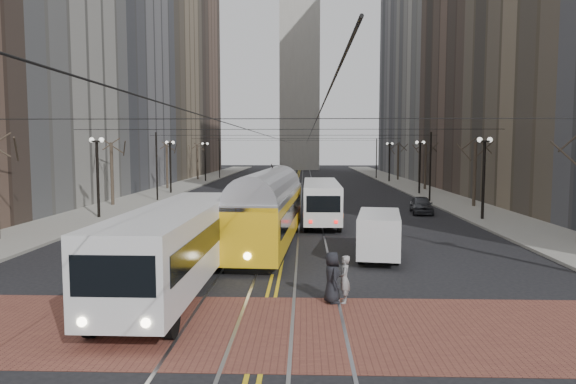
# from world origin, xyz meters

# --- Properties ---
(ground) EXTENTS (260.00, 260.00, 0.00)m
(ground) POSITION_xyz_m (0.00, 0.00, 0.00)
(ground) COLOR black
(ground) RESTS_ON ground
(sidewalk_left) EXTENTS (5.00, 140.00, 0.15)m
(sidewalk_left) POSITION_xyz_m (-15.00, 45.00, 0.07)
(sidewalk_left) COLOR gray
(sidewalk_left) RESTS_ON ground
(sidewalk_right) EXTENTS (5.00, 140.00, 0.15)m
(sidewalk_right) POSITION_xyz_m (15.00, 45.00, 0.07)
(sidewalk_right) COLOR gray
(sidewalk_right) RESTS_ON ground
(crosswalk_band) EXTENTS (25.00, 6.00, 0.01)m
(crosswalk_band) POSITION_xyz_m (0.00, -4.00, 0.01)
(crosswalk_band) COLOR brown
(crosswalk_band) RESTS_ON ground
(streetcar_rails) EXTENTS (4.80, 130.00, 0.02)m
(streetcar_rails) POSITION_xyz_m (0.00, 45.00, 0.00)
(streetcar_rails) COLOR gray
(streetcar_rails) RESTS_ON ground
(centre_lines) EXTENTS (0.42, 130.00, 0.01)m
(centre_lines) POSITION_xyz_m (0.00, 45.00, 0.01)
(centre_lines) COLOR gold
(centre_lines) RESTS_ON ground
(building_left_mid) EXTENTS (16.00, 20.00, 34.00)m
(building_left_mid) POSITION_xyz_m (-25.50, 46.00, 17.00)
(building_left_mid) COLOR slate
(building_left_mid) RESTS_ON ground
(building_left_midfar) EXTENTS (20.00, 20.00, 52.00)m
(building_left_midfar) POSITION_xyz_m (-27.50, 66.00, 26.00)
(building_left_midfar) COLOR #806F58
(building_left_midfar) RESTS_ON ground
(building_left_far) EXTENTS (16.00, 20.00, 40.00)m
(building_left_far) POSITION_xyz_m (-25.50, 86.00, 20.00)
(building_left_far) COLOR brown
(building_left_far) RESTS_ON ground
(building_right_mid) EXTENTS (16.00, 20.00, 34.00)m
(building_right_mid) POSITION_xyz_m (25.50, 46.00, 17.00)
(building_right_mid) COLOR brown
(building_right_mid) RESTS_ON ground
(building_right_midfar) EXTENTS (20.00, 20.00, 52.00)m
(building_right_midfar) POSITION_xyz_m (27.50, 66.00, 26.00)
(building_right_midfar) COLOR #98968F
(building_right_midfar) RESTS_ON ground
(building_right_far) EXTENTS (16.00, 20.00, 40.00)m
(building_right_far) POSITION_xyz_m (25.50, 86.00, 20.00)
(building_right_far) COLOR slate
(building_right_far) RESTS_ON ground
(clock_tower) EXTENTS (12.00, 12.00, 66.00)m
(clock_tower) POSITION_xyz_m (0.00, 102.00, 35.96)
(clock_tower) COLOR #B2AFA5
(clock_tower) RESTS_ON ground
(lamp_posts) EXTENTS (27.60, 57.20, 5.60)m
(lamp_posts) POSITION_xyz_m (-0.00, 28.75, 2.80)
(lamp_posts) COLOR black
(lamp_posts) RESTS_ON ground
(street_trees) EXTENTS (31.68, 53.28, 5.60)m
(street_trees) POSITION_xyz_m (0.00, 35.25, 2.80)
(street_trees) COLOR #382D23
(street_trees) RESTS_ON ground
(trolley_wires) EXTENTS (25.96, 120.00, 6.60)m
(trolley_wires) POSITION_xyz_m (0.00, 34.83, 3.77)
(trolley_wires) COLOR black
(trolley_wires) RESTS_ON ground
(transit_bus) EXTENTS (2.66, 12.11, 3.02)m
(transit_bus) POSITION_xyz_m (-3.50, 0.00, 1.51)
(transit_bus) COLOR silver
(transit_bus) RESTS_ON ground
(streetcar) EXTENTS (3.23, 13.32, 3.11)m
(streetcar) POSITION_xyz_m (-0.71, 8.18, 1.56)
(streetcar) COLOR gold
(streetcar) RESTS_ON ground
(rear_bus) EXTENTS (2.40, 10.72, 2.79)m
(rear_bus) POSITION_xyz_m (2.30, 16.94, 1.40)
(rear_bus) COLOR white
(rear_bus) RESTS_ON ground
(cargo_van) EXTENTS (2.57, 5.05, 2.13)m
(cargo_van) POSITION_xyz_m (4.62, 5.38, 1.07)
(cargo_van) COLOR silver
(cargo_van) RESTS_ON ground
(sedan_grey) EXTENTS (2.06, 4.15, 1.36)m
(sedan_grey) POSITION_xyz_m (10.32, 22.00, 0.68)
(sedan_grey) COLOR #3A3C41
(sedan_grey) RESTS_ON ground
(sedan_silver) EXTENTS (2.03, 4.48, 1.43)m
(sedan_silver) POSITION_xyz_m (4.00, 34.86, 0.71)
(sedan_silver) COLOR #9C9EA3
(sedan_silver) RESTS_ON ground
(pedestrian_a) EXTENTS (0.73, 0.94, 1.72)m
(pedestrian_a) POSITION_xyz_m (2.07, -1.50, 0.87)
(pedestrian_a) COLOR black
(pedestrian_a) RESTS_ON crosswalk_band
(pedestrian_b) EXTENTS (0.42, 0.60, 1.59)m
(pedestrian_b) POSITION_xyz_m (2.48, -1.50, 0.81)
(pedestrian_b) COLOR gray
(pedestrian_b) RESTS_ON crosswalk_band
(pedestrian_d) EXTENTS (0.76, 1.23, 1.84)m
(pedestrian_d) POSITION_xyz_m (-4.45, -1.50, 0.93)
(pedestrian_d) COLOR black
(pedestrian_d) RESTS_ON crosswalk_band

